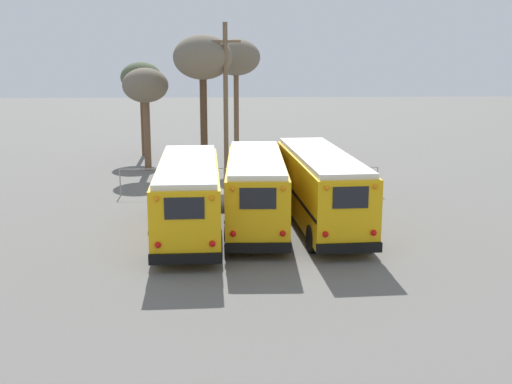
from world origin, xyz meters
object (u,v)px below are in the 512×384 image
(school_bus_0, at_px, (188,195))
(school_bus_1, at_px, (256,189))
(school_bus_2, at_px, (321,186))
(bare_tree_1, at_px, (145,87))
(utility_pole, at_px, (226,99))
(bare_tree_3, at_px, (236,59))
(bare_tree_2, at_px, (141,78))
(bare_tree_0, at_px, (203,59))

(school_bus_0, distance_m, school_bus_1, 2.98)
(school_bus_2, relative_size, bare_tree_1, 1.63)
(school_bus_1, distance_m, school_bus_2, 2.82)
(school_bus_1, height_order, utility_pole, utility_pole)
(school_bus_1, bearing_deg, bare_tree_3, 91.71)
(utility_pole, distance_m, bare_tree_1, 5.69)
(school_bus_0, distance_m, bare_tree_2, 21.55)
(utility_pole, relative_size, bare_tree_0, 1.08)
(school_bus_0, xyz_separation_m, bare_tree_3, (2.30, 18.11, 5.27))
(bare_tree_0, bearing_deg, bare_tree_3, 66.72)
(school_bus_2, height_order, bare_tree_0, bare_tree_0)
(school_bus_0, relative_size, bare_tree_1, 1.53)
(school_bus_2, height_order, utility_pole, utility_pole)
(school_bus_1, height_order, bare_tree_2, bare_tree_2)
(bare_tree_1, height_order, bare_tree_2, bare_tree_2)
(school_bus_0, height_order, bare_tree_0, bare_tree_0)
(school_bus_2, xyz_separation_m, bare_tree_0, (-5.39, 12.15, 5.21))
(school_bus_2, distance_m, utility_pole, 12.21)
(school_bus_1, xyz_separation_m, utility_pole, (-1.23, 11.33, 3.01))
(bare_tree_2, bearing_deg, bare_tree_3, -21.41)
(school_bus_1, distance_m, utility_pole, 11.79)
(school_bus_2, distance_m, bare_tree_2, 22.32)
(school_bus_1, xyz_separation_m, bare_tree_0, (-2.58, 12.34, 5.26))
(bare_tree_1, xyz_separation_m, bare_tree_3, (5.72, 3.14, 1.72))
(school_bus_1, height_order, bare_tree_1, bare_tree_1)
(bare_tree_2, xyz_separation_m, bare_tree_3, (6.70, -2.63, 1.39))
(school_bus_1, xyz_separation_m, bare_tree_3, (-0.51, 17.14, 5.25))
(utility_pole, height_order, bare_tree_3, utility_pole)
(utility_pole, relative_size, bare_tree_1, 1.41)
(bare_tree_1, bearing_deg, utility_pole, -28.06)
(bare_tree_3, bearing_deg, utility_pole, -97.05)
(bare_tree_1, relative_size, bare_tree_3, 0.78)
(bare_tree_2, distance_m, bare_tree_3, 7.33)
(school_bus_1, distance_m, bare_tree_0, 13.66)
(bare_tree_2, bearing_deg, school_bus_0, -78.04)
(bare_tree_0, bearing_deg, bare_tree_2, 121.96)
(bare_tree_2, height_order, bare_tree_3, bare_tree_3)
(school_bus_1, relative_size, bare_tree_3, 1.15)
(school_bus_2, height_order, bare_tree_1, bare_tree_1)
(school_bus_0, height_order, utility_pole, utility_pole)
(school_bus_1, relative_size, bare_tree_0, 1.13)
(school_bus_1, bearing_deg, bare_tree_1, 113.99)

